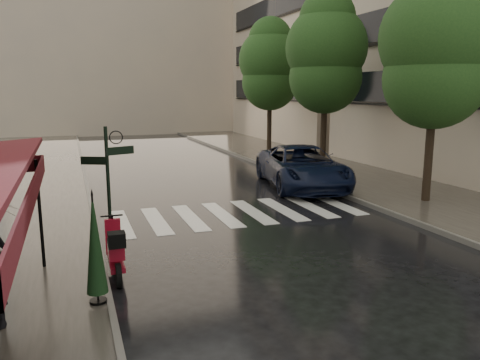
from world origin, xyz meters
TOP-DOWN VIEW (x-y plane):
  - ground at (0.00, 0.00)m, footprint 120.00×120.00m
  - sidewalk_near at (-4.50, 12.00)m, footprint 6.00×60.00m
  - sidewalk_far at (10.25, 12.00)m, footprint 5.50×60.00m
  - curb_near at (-1.45, 12.00)m, footprint 0.12×60.00m
  - curb_far at (7.45, 12.00)m, footprint 0.12×60.00m
  - crosswalk at (2.98, 6.00)m, footprint 7.85×3.20m
  - signpost at (-1.19, 3.00)m, footprint 1.17×0.29m
  - haussmann_far at (16.50, 26.00)m, footprint 8.00×16.00m
  - backdrop_building at (3.00, 38.00)m, footprint 22.00×6.00m
  - tree_near at (9.60, 5.00)m, footprint 3.80×3.80m
  - tree_mid at (9.50, 12.00)m, footprint 3.80×3.80m
  - tree_far at (9.70, 19.00)m, footprint 3.80×3.80m
  - scooter at (-1.20, 1.91)m, footprint 0.48×1.80m
  - parked_car at (6.87, 9.08)m, footprint 3.86×6.48m
  - parasol_back at (-1.65, 0.50)m, footprint 0.38×0.38m

SIDE VIEW (x-z plane):
  - ground at x=0.00m, z-range 0.00..0.00m
  - crosswalk at x=2.98m, z-range 0.00..0.01m
  - sidewalk_near at x=-4.50m, z-range 0.00..0.12m
  - sidewalk_far at x=10.25m, z-range 0.00..0.12m
  - curb_near at x=-1.45m, z-range -0.01..0.15m
  - curb_far at x=7.45m, z-range -0.01..0.15m
  - scooter at x=-1.20m, z-range -0.04..1.14m
  - parked_car at x=6.87m, z-range 0.00..1.69m
  - parasol_back at x=-1.65m, z-range 0.20..2.22m
  - signpost at x=-1.19m, z-range 0.28..3.38m
  - tree_near at x=9.60m, z-range 1.33..9.31m
  - tree_far at x=9.70m, z-range 1.37..9.54m
  - tree_mid at x=9.50m, z-range 1.42..9.76m
  - haussmann_far at x=16.50m, z-range 0.00..18.50m
  - backdrop_building at x=3.00m, z-range 0.00..20.00m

